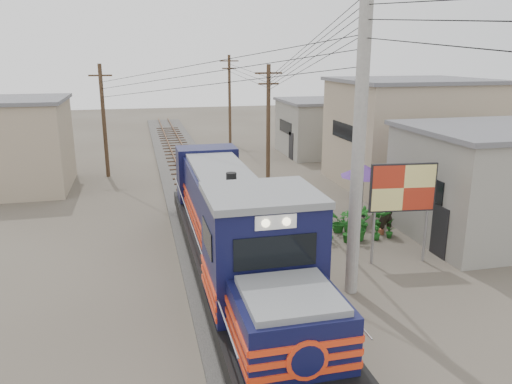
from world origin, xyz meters
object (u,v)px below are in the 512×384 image
object	(u,v)px
locomotive	(235,231)
vendor	(386,214)
market_umbrella	(364,171)
billboard	(403,190)

from	to	relation	value
locomotive	vendor	world-z (taller)	locomotive
market_umbrella	vendor	bearing A→B (deg)	-92.89
locomotive	market_umbrella	distance (m)	9.15
billboard	market_umbrella	size ratio (longest dim) A/B	1.51
market_umbrella	vendor	world-z (taller)	market_umbrella
billboard	vendor	bearing A→B (deg)	77.62
locomotive	vendor	distance (m)	7.76
locomotive	vendor	xyz separation A→B (m)	(7.17, 2.86, -0.81)
billboard	market_umbrella	world-z (taller)	billboard
market_umbrella	vendor	size ratio (longest dim) A/B	1.35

